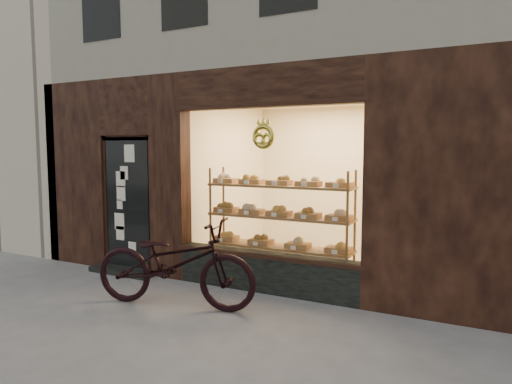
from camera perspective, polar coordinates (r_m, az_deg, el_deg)
The scene contains 4 objects.
ground at distance 5.11m, azimuth -14.56°, elevation -17.70°, with size 90.00×90.00×0.00m, color slate.
neighbor_left at distance 15.81m, azimuth -28.22°, elevation 13.97°, with size 12.00×7.00×9.00m, color beige.
display_shelf at distance 6.71m, azimuth 2.92°, elevation -4.06°, with size 2.20×0.45×1.70m.
bicycle at distance 5.89m, azimuth -10.15°, elevation -8.72°, with size 0.74×2.13×1.12m, color black.
Camera 1 is at (3.16, -3.48, 2.00)m, focal length 32.00 mm.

